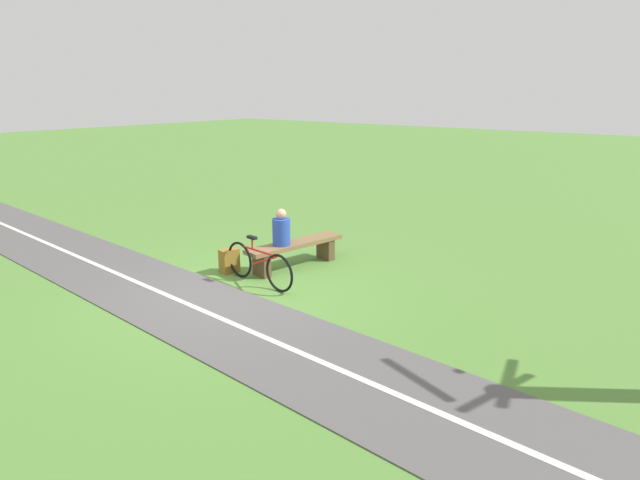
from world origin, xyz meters
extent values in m
plane|color=#548438|center=(0.00, 0.00, 0.00)|extent=(80.00, 80.00, 0.00)
cube|color=#565454|center=(1.10, 4.00, 0.01)|extent=(4.12, 36.05, 0.02)
cube|color=silver|center=(1.10, 4.00, 0.02)|extent=(2.02, 31.95, 0.00)
cube|color=brown|center=(-1.67, -0.04, 0.46)|extent=(2.14, 0.81, 0.08)
cube|color=brown|center=(-2.44, 0.11, 0.21)|extent=(0.23, 0.41, 0.42)
cube|color=brown|center=(-0.90, -0.18, 0.21)|extent=(0.23, 0.41, 0.42)
cylinder|color=#2847B7|center=(-1.35, -0.09, 0.75)|extent=(0.39, 0.39, 0.50)
sphere|color=tan|center=(-1.35, -0.09, 1.10)|extent=(0.20, 0.20, 0.20)
torus|color=black|center=(-0.50, 0.62, 0.33)|extent=(0.11, 0.67, 0.67)
torus|color=black|center=(-0.61, -0.45, 0.33)|extent=(0.11, 0.67, 0.67)
cylinder|color=red|center=(-0.55, 0.09, 0.61)|extent=(0.13, 0.91, 0.04)
cylinder|color=red|center=(-0.53, 0.25, 0.47)|extent=(0.10, 0.66, 0.31)
cylinder|color=red|center=(-0.57, -0.07, 0.71)|extent=(0.03, 0.03, 0.20)
cube|color=black|center=(-0.57, -0.07, 0.82)|extent=(0.10, 0.21, 0.05)
cube|color=olive|center=(-0.67, -0.80, 0.22)|extent=(0.37, 0.27, 0.45)
cube|color=#A57A2A|center=(-0.69, -0.93, 0.16)|extent=(0.24, 0.08, 0.20)
camera|label=1|loc=(5.82, 6.45, 3.32)|focal=30.22mm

